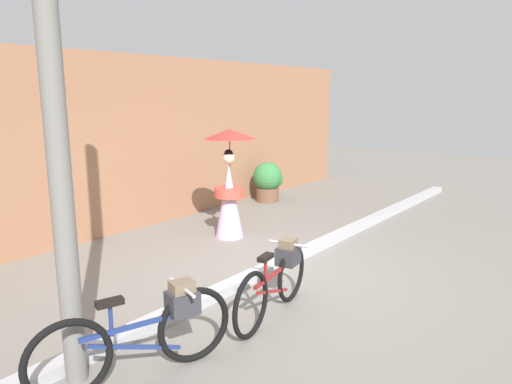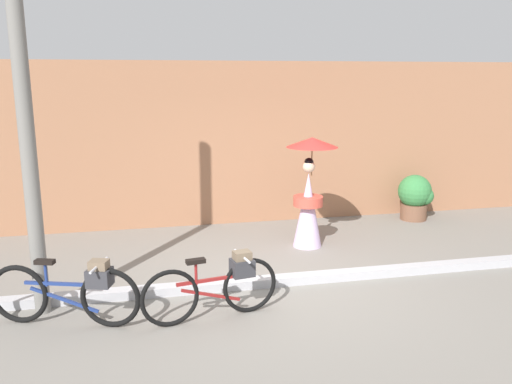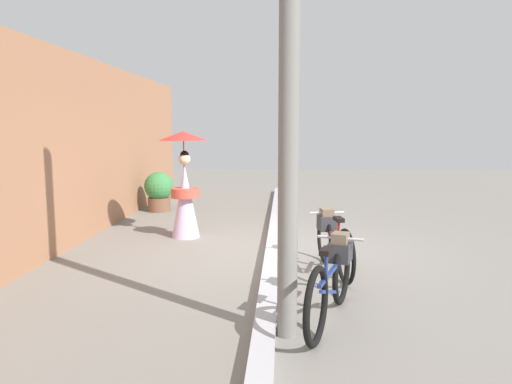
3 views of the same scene
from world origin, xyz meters
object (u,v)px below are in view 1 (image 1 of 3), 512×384
Objects in this scene: person_with_parasol at (229,182)px; utility_pole at (53,93)px; potted_plant_by_door at (268,180)px; bicycle_near_officer at (277,278)px; bicycle_far_side at (145,332)px.

utility_pole is (-3.92, -1.74, 1.46)m from person_with_parasol.
person_with_parasol is 2.85m from potted_plant_by_door.
bicycle_near_officer is 0.95× the size of bicycle_far_side.
utility_pole reaches higher than bicycle_near_officer.
bicycle_near_officer is 0.90× the size of person_with_parasol.
potted_plant_by_door is at bearing 37.99° from bicycle_near_officer.
person_with_parasol is (1.86, 2.34, 0.52)m from bicycle_near_officer.
utility_pole is (-6.50, -2.86, 1.92)m from potted_plant_by_door.
potted_plant_by_door is (4.44, 3.47, 0.06)m from bicycle_near_officer.
bicycle_far_side is 4.17m from person_with_parasol.
bicycle_near_officer is at bearing -16.37° from utility_pole.
person_with_parasol reaches higher than bicycle_near_officer.
person_with_parasol is at bearing 31.77° from bicycle_far_side.
potted_plant_by_door is at bearing 23.55° from person_with_parasol.
person_with_parasol reaches higher than bicycle_far_side.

